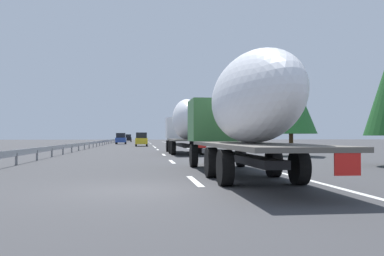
{
  "coord_description": "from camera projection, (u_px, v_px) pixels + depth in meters",
  "views": [
    {
      "loc": [
        -11.22,
        -0.14,
        1.42
      ],
      "look_at": [
        18.78,
        -3.72,
        2.01
      ],
      "focal_mm": 39.27,
      "sensor_mm": 36.0,
      "label": 1
    }
  ],
  "objects": [
    {
      "name": "guardrail_median",
      "position": [
        93.0,
        143.0,
        53.08
      ],
      "size": [
        94.0,
        0.1,
        0.76
      ],
      "color": "#9EA0A5",
      "rests_on": "ground_plane"
    },
    {
      "name": "lane_stripe_4",
      "position": [
        155.0,
        148.0,
        52.64
      ],
      "size": [
        3.2,
        0.2,
        0.01
      ],
      "primitive_type": "cube",
      "color": "white",
      "rests_on": "ground_plane"
    },
    {
      "name": "lane_stripe_6",
      "position": [
        153.0,
        146.0,
        61.58
      ],
      "size": [
        3.2,
        0.2,
        0.01
      ],
      "primitive_type": "cube",
      "color": "white",
      "rests_on": "ground_plane"
    },
    {
      "name": "tree_3",
      "position": [
        227.0,
        116.0,
        60.42
      ],
      "size": [
        2.79,
        2.79,
        6.8
      ],
      "color": "#472D19",
      "rests_on": "ground_plane"
    },
    {
      "name": "lane_stripe_1",
      "position": [
        172.0,
        162.0,
        23.35
      ],
      "size": [
        3.2,
        0.2,
        0.01
      ],
      "primitive_type": "cube",
      "color": "white",
      "rests_on": "ground_plane"
    },
    {
      "name": "tree_4",
      "position": [
        199.0,
        121.0,
        86.96
      ],
      "size": [
        3.24,
        3.24,
        7.56
      ],
      "color": "#472D19",
      "rests_on": "ground_plane"
    },
    {
      "name": "lane_stripe_7",
      "position": [
        151.0,
        144.0,
        77.93
      ],
      "size": [
        3.2,
        0.2,
        0.01
      ],
      "primitive_type": "cube",
      "color": "white",
      "rests_on": "ground_plane"
    },
    {
      "name": "truck_lead",
      "position": [
        185.0,
        124.0,
        34.16
      ],
      "size": [
        12.06,
        2.55,
        4.31
      ],
      "color": "silver",
      "rests_on": "ground_plane"
    },
    {
      "name": "truck_trailing",
      "position": [
        242.0,
        109.0,
        14.56
      ],
      "size": [
        13.66,
        2.55,
        4.05
      ],
      "color": "#387038",
      "rests_on": "ground_plane"
    },
    {
      "name": "ground_plane",
      "position": [
        141.0,
        148.0,
        50.8
      ],
      "size": [
        260.0,
        260.0,
        0.0
      ],
      "primitive_type": "plane",
      "color": "#38383A"
    },
    {
      "name": "lane_stripe_5",
      "position": [
        154.0,
        147.0,
        56.59
      ],
      "size": [
        3.2,
        0.2,
        0.01
      ],
      "primitive_type": "cube",
      "color": "white",
      "rests_on": "ground_plane"
    },
    {
      "name": "car_yellow_coupe",
      "position": [
        141.0,
        139.0,
        59.63
      ],
      "size": [
        4.24,
        1.72,
        1.94
      ],
      "color": "gold",
      "rests_on": "ground_plane"
    },
    {
      "name": "car_black_suv",
      "position": [
        128.0,
        138.0,
        104.51
      ],
      "size": [
        4.11,
        1.77,
        1.88
      ],
      "color": "black",
      "rests_on": "ground_plane"
    },
    {
      "name": "tree_5",
      "position": [
        291.0,
        102.0,
        30.34
      ],
      "size": [
        3.69,
        3.69,
        6.27
      ],
      "color": "#472D19",
      "rests_on": "ground_plane"
    },
    {
      "name": "tree_1",
      "position": [
        220.0,
        115.0,
        62.09
      ],
      "size": [
        3.39,
        3.39,
        7.45
      ],
      "color": "#472D19",
      "rests_on": "ground_plane"
    },
    {
      "name": "lane_stripe_2",
      "position": [
        164.0,
        155.0,
        32.13
      ],
      "size": [
        3.2,
        0.2,
        0.01
      ],
      "primitive_type": "cube",
      "color": "white",
      "rests_on": "ground_plane"
    },
    {
      "name": "lane_stripe_9",
      "position": [
        149.0,
        142.0,
        102.58
      ],
      "size": [
        3.2,
        0.2,
        0.01
      ],
      "primitive_type": "cube",
      "color": "white",
      "rests_on": "ground_plane"
    },
    {
      "name": "edge_line_right",
      "position": [
        182.0,
        147.0,
        56.42
      ],
      "size": [
        110.0,
        0.2,
        0.01
      ],
      "primitive_type": "cube",
      "color": "white",
      "rests_on": "ground_plane"
    },
    {
      "name": "lane_stripe_8",
      "position": [
        150.0,
        143.0,
        85.07
      ],
      "size": [
        3.2,
        0.2,
        0.01
      ],
      "primitive_type": "cube",
      "color": "white",
      "rests_on": "ground_plane"
    },
    {
      "name": "tree_2",
      "position": [
        199.0,
        120.0,
        82.89
      ],
      "size": [
        2.73,
        2.73,
        7.51
      ],
      "color": "#472D19",
      "rests_on": "ground_plane"
    },
    {
      "name": "car_blue_sedan",
      "position": [
        121.0,
        139.0,
        75.97
      ],
      "size": [
        4.4,
        1.85,
        2.0
      ],
      "color": "#28479E",
      "rests_on": "ground_plane"
    },
    {
      "name": "lane_stripe_0",
      "position": [
        195.0,
        181.0,
        13.29
      ],
      "size": [
        3.2,
        0.2,
        0.01
      ],
      "primitive_type": "cube",
      "color": "white",
      "rests_on": "ground_plane"
    },
    {
      "name": "road_sign",
      "position": [
        190.0,
        130.0,
        57.1
      ],
      "size": [
        0.1,
        0.9,
        3.29
      ],
      "color": "gray",
      "rests_on": "ground_plane"
    },
    {
      "name": "lane_stripe_3",
      "position": [
        158.0,
        150.0,
        44.48
      ],
      "size": [
        3.2,
        0.2,
        0.01
      ],
      "primitive_type": "cube",
      "color": "white",
      "rests_on": "ground_plane"
    }
  ]
}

